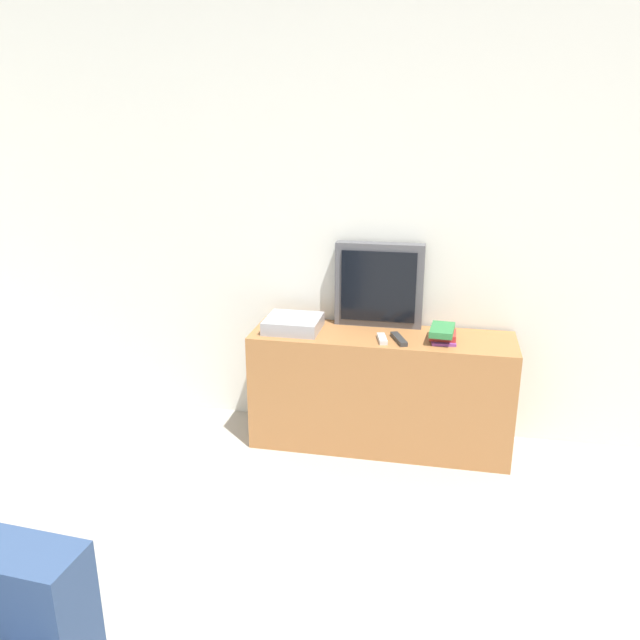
{
  "coord_description": "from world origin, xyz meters",
  "views": [
    {
      "loc": [
        0.54,
        -0.54,
        1.86
      ],
      "look_at": [
        -0.07,
        2.45,
        0.85
      ],
      "focal_mm": 35.0,
      "sensor_mm": 36.0,
      "label": 1
    }
  ],
  "objects_px": {
    "tv_stand": "(380,390)",
    "television": "(379,285)",
    "set_top_box": "(293,324)",
    "remote_on_stand": "(382,339)",
    "remote_secondary": "(399,339)",
    "book_stack": "(443,333)"
  },
  "relations": [
    {
      "from": "tv_stand",
      "to": "television",
      "type": "relative_size",
      "value": 2.92
    },
    {
      "from": "set_top_box",
      "to": "remote_on_stand",
      "type": "bearing_deg",
      "value": -9.53
    },
    {
      "from": "remote_secondary",
      "to": "set_top_box",
      "type": "relative_size",
      "value": 0.61
    },
    {
      "from": "book_stack",
      "to": "set_top_box",
      "type": "bearing_deg",
      "value": 178.47
    },
    {
      "from": "tv_stand",
      "to": "set_top_box",
      "type": "height_order",
      "value": "set_top_box"
    },
    {
      "from": "book_stack",
      "to": "remote_on_stand",
      "type": "bearing_deg",
      "value": -168.61
    },
    {
      "from": "book_stack",
      "to": "remote_secondary",
      "type": "xyz_separation_m",
      "value": [
        -0.23,
        -0.05,
        -0.03
      ]
    },
    {
      "from": "television",
      "to": "remote_secondary",
      "type": "distance_m",
      "value": 0.37
    },
    {
      "from": "tv_stand",
      "to": "book_stack",
      "type": "bearing_deg",
      "value": -5.41
    },
    {
      "from": "television",
      "to": "set_top_box",
      "type": "xyz_separation_m",
      "value": [
        -0.47,
        -0.18,
        -0.21
      ]
    },
    {
      "from": "tv_stand",
      "to": "book_stack",
      "type": "relative_size",
      "value": 6.48
    },
    {
      "from": "book_stack",
      "to": "set_top_box",
      "type": "xyz_separation_m",
      "value": [
        -0.85,
        0.02,
        -0.01
      ]
    },
    {
      "from": "remote_on_stand",
      "to": "remote_secondary",
      "type": "relative_size",
      "value": 0.78
    },
    {
      "from": "tv_stand",
      "to": "remote_on_stand",
      "type": "bearing_deg",
      "value": -84.61
    },
    {
      "from": "tv_stand",
      "to": "book_stack",
      "type": "xyz_separation_m",
      "value": [
        0.33,
        -0.03,
        0.38
      ]
    },
    {
      "from": "remote_on_stand",
      "to": "television",
      "type": "bearing_deg",
      "value": 101.29
    },
    {
      "from": "tv_stand",
      "to": "set_top_box",
      "type": "distance_m",
      "value": 0.64
    },
    {
      "from": "television",
      "to": "book_stack",
      "type": "bearing_deg",
      "value": -27.93
    },
    {
      "from": "book_stack",
      "to": "set_top_box",
      "type": "distance_m",
      "value": 0.85
    },
    {
      "from": "television",
      "to": "set_top_box",
      "type": "distance_m",
      "value": 0.54
    },
    {
      "from": "television",
      "to": "set_top_box",
      "type": "height_order",
      "value": "television"
    },
    {
      "from": "remote_secondary",
      "to": "remote_on_stand",
      "type": "bearing_deg",
      "value": -170.88
    }
  ]
}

